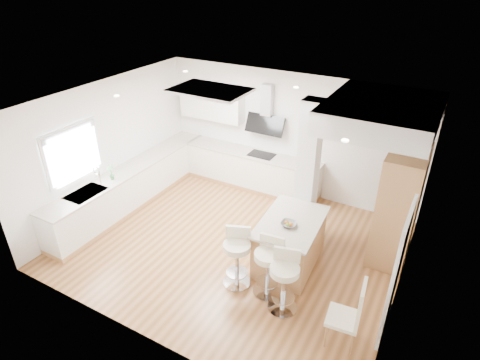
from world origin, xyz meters
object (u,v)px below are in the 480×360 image
Objects in this scene: peninsula at (290,242)px; bar_stool_b at (268,264)px; bar_stool_c at (284,279)px; dining_chair at (352,313)px; bar_stool_a at (237,255)px.

peninsula is 1.49× the size of bar_stool_b.
bar_stool_c is at bearing -75.40° from peninsula.
bar_stool_c reaches higher than peninsula.
bar_stool_b is at bearing -94.87° from peninsula.
peninsula is 1.37× the size of dining_chair.
bar_stool_a is at bearing -125.89° from peninsula.
bar_stool_c is (0.34, -1.04, 0.13)m from peninsula.
bar_stool_b is at bearing -17.16° from bar_stool_a.
dining_chair is at bearing -24.66° from bar_stool_c.
peninsula is 1.88m from dining_chair.
peninsula is 1.07m from bar_stool_a.
bar_stool_c is at bearing 164.51° from dining_chair.
bar_stool_c is 0.93× the size of dining_chair.
peninsula is at bearing 82.93° from bar_stool_b.
peninsula is at bearing 35.69° from bar_stool_a.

